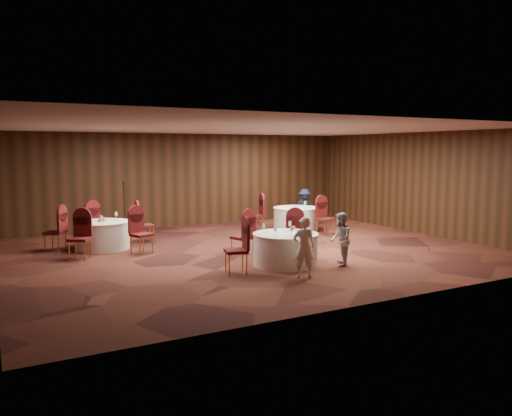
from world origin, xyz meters
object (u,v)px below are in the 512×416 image
woman_a (304,247)px  man_c (305,207)px  mic_stand (125,219)px  table_main (286,249)px  table_right (296,218)px  table_left (103,235)px  woman_b (340,239)px

woman_a → man_c: (4.10, 6.19, -0.01)m
mic_stand → man_c: size_ratio=1.33×
table_main → woman_a: (-0.25, -1.14, 0.26)m
mic_stand → table_main: bearing=-68.2°
table_main → table_right: 5.24m
table_left → table_main: bearing=-49.6°
table_right → man_c: (0.84, 0.77, 0.26)m
table_main → mic_stand: size_ratio=0.89×
mic_stand → woman_b: mic_stand is taller
table_left → woman_b: (4.42, -4.57, 0.24)m
table_right → table_left: bearing=-176.8°
table_left → table_right: size_ratio=0.94×
table_right → woman_a: (-3.26, -5.42, 0.26)m
table_left → mic_stand: (1.03, 1.85, 0.12)m
mic_stand → woman_a: mic_stand is taller
table_right → man_c: bearing=42.5°
woman_b → man_c: size_ratio=0.97×
table_left → woman_a: woman_a is taller
table_main → table_right: size_ratio=0.99×
table_right → woman_b: woman_b is taller
mic_stand → man_c: bearing=-6.7°
woman_b → woman_a: bearing=-34.9°
table_left → mic_stand: size_ratio=0.85×
woman_b → mic_stand: bearing=-117.8°
man_c → woman_b: bearing=-82.5°
mic_stand → man_c: mic_stand is taller
table_main → woman_a: 1.19m
table_left → table_right: same height
woman_b → man_c: (2.78, 5.70, 0.02)m
mic_stand → woman_b: 7.26m
woman_a → table_right: bearing=-100.0°
table_right → man_c: size_ratio=1.20×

